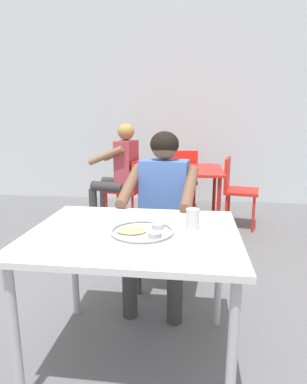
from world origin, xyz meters
name	(u,v)px	position (x,y,z in m)	size (l,w,h in m)	color
ground_plane	(135,369)	(0.00, 0.00, -0.03)	(12.00, 12.00, 0.05)	slate
back_wall	(177,92)	(0.00, 3.73, 1.70)	(12.00, 0.12, 3.40)	silver
table_foreground	(134,246)	(-0.01, 0.06, 0.66)	(1.06, 0.85, 0.74)	silver
thali_tray	(142,231)	(0.04, 0.03, 0.75)	(0.32, 0.32, 0.03)	#B7BABF
drinking_cup	(193,218)	(0.29, 0.13, 0.80)	(0.07, 0.07, 0.11)	silver
chair_foreground	(166,223)	(0.08, 0.95, 0.49)	(0.43, 0.45, 0.84)	#3F3F44
diner_foreground	(162,202)	(0.07, 0.73, 0.73)	(0.53, 0.58, 1.21)	#363636
table_background_red	(183,175)	(0.17, 2.39, 0.64)	(0.92, 0.92, 0.72)	red
chair_red_left	(130,186)	(-0.49, 2.40, 0.47)	(0.52, 0.49, 0.81)	red
chair_red_right	(235,186)	(0.80, 2.43, 0.50)	(0.46, 0.47, 0.85)	red
chair_red_far	(182,177)	(0.13, 3.00, 0.51)	(0.46, 0.42, 0.88)	red
patron_background	(120,165)	(-0.62, 2.41, 0.74)	(0.60, 0.56, 1.24)	#373737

